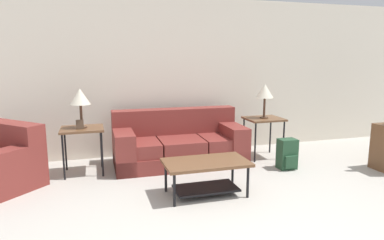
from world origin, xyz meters
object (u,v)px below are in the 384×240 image
object	(u,v)px
table_lamp_right	(265,92)
backpack	(287,154)
coffee_table	(206,170)
side_table_left	(82,133)
side_table_right	(264,122)
couch	(179,145)
table_lamp_left	(80,98)

from	to	relation	value
table_lamp_right	backpack	xyz separation A→B (m)	(0.06, -0.64, -0.86)
coffee_table	backpack	bearing A→B (deg)	21.82
backpack	side_table_left	bearing A→B (deg)	167.42
side_table_left	backpack	size ratio (longest dim) A/B	1.47
side_table_left	table_lamp_right	distance (m)	2.86
side_table_left	side_table_right	size ratio (longest dim) A/B	1.00
side_table_right	backpack	distance (m)	0.74
couch	backpack	distance (m)	1.64
backpack	couch	bearing A→B (deg)	153.89
coffee_table	table_lamp_left	xyz separation A→B (m)	(-1.41, 1.23, 0.77)
couch	side_table_left	size ratio (longest dim) A/B	3.02
table_lamp_left	table_lamp_right	bearing A→B (deg)	0.00
side_table_right	table_lamp_right	bearing A→B (deg)	-90.00
side_table_left	side_table_right	world-z (taller)	same
side_table_left	side_table_right	distance (m)	2.82
couch	coffee_table	xyz separation A→B (m)	(0.00, -1.31, 0.01)
coffee_table	table_lamp_left	distance (m)	2.02
side_table_right	backpack	xyz separation A→B (m)	(0.06, -0.64, -0.37)
table_lamp_left	table_lamp_right	world-z (taller)	same
couch	coffee_table	distance (m)	1.31
side_table_right	side_table_left	bearing A→B (deg)	180.00
coffee_table	backpack	world-z (taller)	backpack
table_lamp_right	backpack	distance (m)	1.08
coffee_table	side_table_left	distance (m)	1.89
coffee_table	side_table_right	distance (m)	1.89
side_table_left	backpack	world-z (taller)	side_table_left
coffee_table	table_lamp_left	size ratio (longest dim) A/B	1.82
side_table_right	backpack	size ratio (longest dim) A/B	1.47
couch	side_table_right	bearing A→B (deg)	-3.11
table_lamp_left	coffee_table	bearing A→B (deg)	-41.05
side_table_right	couch	bearing A→B (deg)	176.89
side_table_right	table_lamp_left	size ratio (longest dim) A/B	1.19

